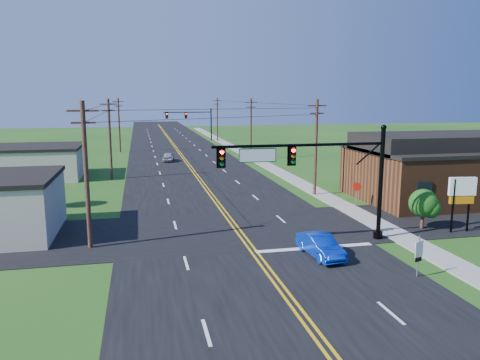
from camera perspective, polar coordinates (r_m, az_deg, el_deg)
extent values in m
plane|color=#1C4B15|center=(22.04, 5.82, -14.64)|extent=(260.00, 260.00, 0.00)
cube|color=black|center=(69.90, -6.91, 2.49)|extent=(16.00, 220.00, 0.04)
cube|color=black|center=(32.95, -0.66, -6.08)|extent=(70.00, 10.00, 0.04)
cube|color=gray|center=(62.03, 3.67, 1.60)|extent=(2.00, 160.00, 0.08)
cylinder|color=black|center=(31.45, 16.77, -0.59)|extent=(0.28, 0.28, 7.20)
cylinder|color=black|center=(32.22, 16.46, -6.46)|extent=(0.60, 0.60, 0.50)
sphere|color=black|center=(31.01, 17.11, 6.14)|extent=(0.36, 0.36, 0.36)
cylinder|color=black|center=(28.81, 7.39, 4.24)|extent=(11.00, 0.18, 0.18)
cube|color=#055D22|center=(28.09, 2.16, 3.03)|extent=(2.30, 0.06, 0.85)
cylinder|color=black|center=(100.31, -3.54, 6.90)|extent=(0.28, 0.28, 7.20)
cylinder|color=black|center=(100.55, -3.52, 4.99)|extent=(0.60, 0.60, 0.50)
sphere|color=black|center=(100.17, -3.56, 9.01)|extent=(0.36, 0.36, 0.36)
cylinder|color=black|center=(99.57, -6.43, 8.21)|extent=(10.00, 0.18, 0.18)
cube|color=#055D22|center=(99.31, -8.27, 7.85)|extent=(2.30, 0.06, 0.85)
cube|color=brown|center=(45.95, 22.94, 0.54)|extent=(14.00, 11.00, 4.40)
cube|color=black|center=(45.65, 23.14, 3.45)|extent=(14.20, 11.20, 0.30)
cube|color=beige|center=(58.88, -24.54, 1.87)|extent=(12.00, 9.00, 3.40)
cube|color=black|center=(58.67, -24.67, 3.66)|extent=(12.20, 9.20, 0.30)
cylinder|color=#331F17|center=(29.55, -18.21, 0.43)|extent=(0.28, 0.28, 9.00)
cube|color=#331F17|center=(29.19, -18.64, 8.00)|extent=(1.80, 0.12, 0.12)
cube|color=#331F17|center=(29.21, -18.56, 6.63)|extent=(1.40, 0.12, 0.12)
cylinder|color=#331F17|center=(54.30, -15.57, 4.77)|extent=(0.28, 0.28, 9.00)
cube|color=#331F17|center=(54.10, -15.76, 8.89)|extent=(1.80, 0.12, 0.12)
cube|color=#331F17|center=(54.12, -15.73, 8.15)|extent=(1.40, 0.12, 0.12)
cylinder|color=#331F17|center=(81.20, -14.52, 6.47)|extent=(0.28, 0.28, 9.00)
cube|color=#331F17|center=(81.07, -14.64, 9.22)|extent=(1.80, 0.12, 0.12)
cube|color=#331F17|center=(81.08, -14.62, 8.73)|extent=(1.40, 0.12, 0.12)
cylinder|color=#331F17|center=(44.31, 9.23, 3.89)|extent=(0.28, 0.28, 9.00)
cube|color=#331F17|center=(44.06, 9.37, 8.93)|extent=(1.80, 0.12, 0.12)
cube|color=#331F17|center=(44.08, 9.35, 8.02)|extent=(1.40, 0.12, 0.12)
cylinder|color=#331F17|center=(69.07, 1.33, 6.21)|extent=(0.28, 0.28, 9.00)
cube|color=#331F17|center=(68.92, 1.34, 9.44)|extent=(1.80, 0.12, 0.12)
cube|color=#331F17|center=(68.93, 1.34, 8.86)|extent=(1.40, 0.12, 0.12)
cylinder|color=#331F17|center=(98.44, -2.79, 7.37)|extent=(0.28, 0.28, 9.00)
cube|color=#331F17|center=(98.33, -2.81, 9.64)|extent=(1.80, 0.12, 0.12)
cube|color=#331F17|center=(98.34, -2.80, 9.23)|extent=(1.40, 0.12, 0.12)
cylinder|color=#331F17|center=(50.91, 13.99, 0.45)|extent=(0.24, 0.24, 1.85)
sphere|color=#173F0F|center=(50.66, 14.07, 2.32)|extent=(3.00, 3.00, 3.00)
cylinder|color=#331F17|center=(35.48, 21.32, -4.54)|extent=(0.24, 0.24, 1.32)
sphere|color=#173F0F|center=(35.21, 21.45, -2.65)|extent=(2.00, 2.00, 2.00)
cylinder|color=#331F17|center=(42.56, -22.35, -2.09)|extent=(0.24, 0.24, 1.54)
sphere|color=#173F0F|center=(42.30, -22.47, -0.24)|extent=(2.40, 2.40, 2.40)
imported|color=#082FB6|center=(27.81, 9.76, -7.96)|extent=(1.78, 4.07, 1.30)
imported|color=silver|center=(68.20, -8.75, 2.79)|extent=(1.97, 3.95, 1.29)
cylinder|color=slate|center=(26.01, 20.91, -8.70)|extent=(0.09, 0.09, 2.23)
cube|color=white|center=(25.79, 21.04, -7.33)|extent=(0.54, 0.20, 0.30)
cube|color=white|center=(25.91, 20.98, -8.19)|extent=(0.54, 0.20, 0.56)
cube|color=black|center=(26.04, 20.92, -9.04)|extent=(0.44, 0.17, 0.22)
cylinder|color=slate|center=(40.50, 14.02, -1.86)|extent=(0.09, 0.09, 2.03)
cylinder|color=#9D1509|center=(40.32, 14.09, -0.79)|extent=(0.75, 0.28, 0.77)
cylinder|color=black|center=(34.95, 24.51, -2.93)|extent=(0.16, 0.16, 3.75)
cylinder|color=black|center=(35.70, 26.12, -2.79)|extent=(0.16, 0.16, 3.75)
cube|color=white|center=(35.07, 25.49, -0.70)|extent=(1.89, 0.51, 1.25)
cube|color=#CC720C|center=(35.24, 25.38, -2.20)|extent=(1.68, 0.45, 0.52)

